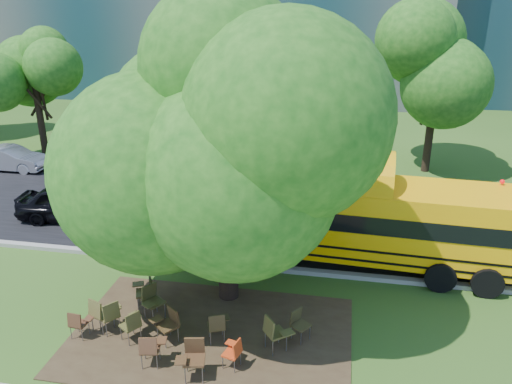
% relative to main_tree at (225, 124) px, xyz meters
% --- Properties ---
extents(ground, '(160.00, 160.00, 0.00)m').
position_rel_main_tree_xyz_m(ground, '(-1.03, -1.31, -5.03)').
color(ground, '#284C17').
rests_on(ground, ground).
extents(dirt_patch, '(7.00, 4.50, 0.03)m').
position_rel_main_tree_xyz_m(dirt_patch, '(-0.03, -1.81, -5.02)').
color(dirt_patch, '#382819').
rests_on(dirt_patch, ground).
extents(asphalt_road, '(80.00, 8.00, 0.04)m').
position_rel_main_tree_xyz_m(asphalt_road, '(-1.03, 5.69, -5.01)').
color(asphalt_road, black).
rests_on(asphalt_road, ground).
extents(kerb_near, '(80.00, 0.25, 0.14)m').
position_rel_main_tree_xyz_m(kerb_near, '(-1.03, 1.69, -4.96)').
color(kerb_near, gray).
rests_on(kerb_near, ground).
extents(kerb_far, '(80.00, 0.25, 0.14)m').
position_rel_main_tree_xyz_m(kerb_far, '(-1.03, 9.79, -4.96)').
color(kerb_far, gray).
rests_on(kerb_far, ground).
extents(bg_tree_0, '(5.20, 5.20, 7.18)m').
position_rel_main_tree_xyz_m(bg_tree_0, '(-13.03, 11.69, -0.46)').
color(bg_tree_0, black).
rests_on(bg_tree_0, ground).
extents(bg_tree_2, '(4.80, 4.80, 6.62)m').
position_rel_main_tree_xyz_m(bg_tree_2, '(-6.03, 14.69, -0.82)').
color(bg_tree_2, black).
rests_on(bg_tree_2, ground).
extents(bg_tree_3, '(5.60, 5.60, 7.84)m').
position_rel_main_tree_xyz_m(bg_tree_3, '(6.97, 12.69, -0.00)').
color(bg_tree_3, black).
rests_on(bg_tree_3, ground).
extents(main_tree, '(7.20, 7.20, 8.64)m').
position_rel_main_tree_xyz_m(main_tree, '(0.00, 0.00, 0.00)').
color(main_tree, black).
rests_on(main_tree, ground).
extents(school_bus, '(11.20, 3.07, 2.71)m').
position_rel_main_tree_xyz_m(school_bus, '(3.29, 2.69, -3.47)').
color(school_bus, '#FDAE08').
rests_on(school_bus, ground).
extents(chair_0, '(0.54, 0.47, 0.79)m').
position_rel_main_tree_xyz_m(chair_0, '(-3.22, -2.52, -4.54)').
color(chair_0, '#4C2C1B').
rests_on(chair_0, ground).
extents(chair_1, '(0.78, 0.61, 0.97)m').
position_rel_main_tree_xyz_m(chair_1, '(-2.80, -2.15, -4.44)').
color(chair_1, brown).
rests_on(chair_1, ground).
extents(chair_2, '(0.59, 0.74, 0.87)m').
position_rel_main_tree_xyz_m(chair_2, '(-1.87, -2.38, -4.49)').
color(chair_2, '#4E4B22').
rests_on(chair_2, ground).
extents(chair_3, '(0.80, 0.63, 0.93)m').
position_rel_main_tree_xyz_m(chair_3, '(-0.99, -2.21, -4.46)').
color(chair_3, '#422E17').
rests_on(chair_3, ground).
extents(chair_4, '(0.60, 0.61, 0.89)m').
position_rel_main_tree_xyz_m(chair_4, '(-1.07, -3.17, -4.48)').
color(chair_4, '#51301C').
rests_on(chair_4, ground).
extents(chair_5, '(0.66, 0.68, 0.97)m').
position_rel_main_tree_xyz_m(chair_5, '(-0.02, -3.31, -4.43)').
color(chair_5, '#482E19').
rests_on(chair_5, ground).
extents(chair_6, '(0.46, 0.59, 0.77)m').
position_rel_main_tree_xyz_m(chair_6, '(0.80, -2.86, -4.56)').
color(chair_6, red).
rests_on(chair_6, ground).
extents(chair_7, '(0.81, 0.64, 0.96)m').
position_rel_main_tree_xyz_m(chair_7, '(1.63, -2.12, -4.44)').
color(chair_7, '#504C22').
rests_on(chair_7, ground).
extents(chair_8, '(0.62, 0.79, 0.92)m').
position_rel_main_tree_xyz_m(chair_8, '(-2.55, -2.13, -4.47)').
color(chair_8, brown).
rests_on(chair_8, ground).
extents(chair_9, '(0.75, 0.66, 0.96)m').
position_rel_main_tree_xyz_m(chair_9, '(-2.08, -0.93, -4.44)').
color(chair_9, '#4B4520').
rests_on(chair_9, ground).
extents(chair_10, '(0.65, 0.82, 0.97)m').
position_rel_main_tree_xyz_m(chair_10, '(-1.75, -1.37, -4.43)').
color(chair_10, '#48451F').
rests_on(chair_10, ground).
extents(chair_11, '(0.59, 0.67, 0.86)m').
position_rel_main_tree_xyz_m(chair_11, '(0.21, -2.03, -4.50)').
color(chair_11, '#41381C').
rests_on(chair_11, ground).
extents(chair_12, '(0.56, 0.71, 0.83)m').
position_rel_main_tree_xyz_m(chair_12, '(2.16, -1.56, -4.52)').
color(chair_12, '#42381C').
rests_on(chair_12, ground).
extents(black_car, '(4.28, 2.12, 1.40)m').
position_rel_main_tree_xyz_m(black_car, '(-7.08, 4.13, -4.33)').
color(black_car, black).
rests_on(black_car, ground).
extents(bg_car_silver, '(3.65, 1.28, 1.20)m').
position_rel_main_tree_xyz_m(bg_car_silver, '(-13.23, 9.07, -4.43)').
color(bg_car_silver, gray).
rests_on(bg_car_silver, ground).
extents(bg_car_red, '(5.93, 4.38, 1.50)m').
position_rel_main_tree_xyz_m(bg_car_red, '(-7.61, 9.49, -4.28)').
color(bg_car_red, maroon).
rests_on(bg_car_red, ground).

